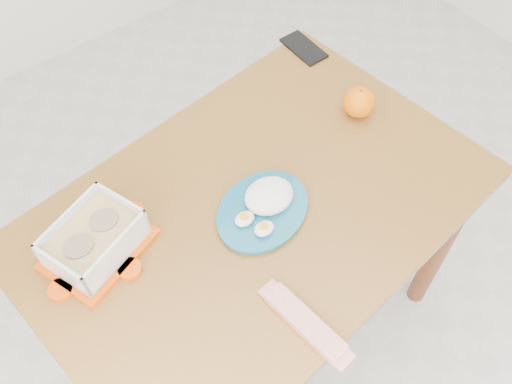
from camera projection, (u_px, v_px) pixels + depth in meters
ground at (302, 304)px, 2.04m from camera, size 3.50×3.50×0.00m
dining_table at (256, 229)px, 1.47m from camera, size 1.20×0.87×0.75m
food_container at (95, 240)px, 1.28m from camera, size 0.28×0.24×0.10m
orange_fruit at (359, 102)px, 1.53m from camera, size 0.09×0.09×0.09m
rice_plate at (265, 205)px, 1.36m from camera, size 0.31×0.31×0.07m
candy_bar at (305, 322)px, 1.20m from camera, size 0.07×0.21×0.02m
smartphone at (304, 48)px, 1.72m from camera, size 0.07×0.15×0.01m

